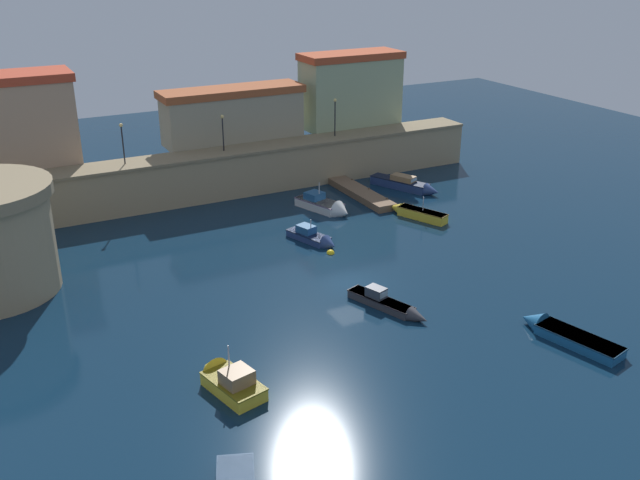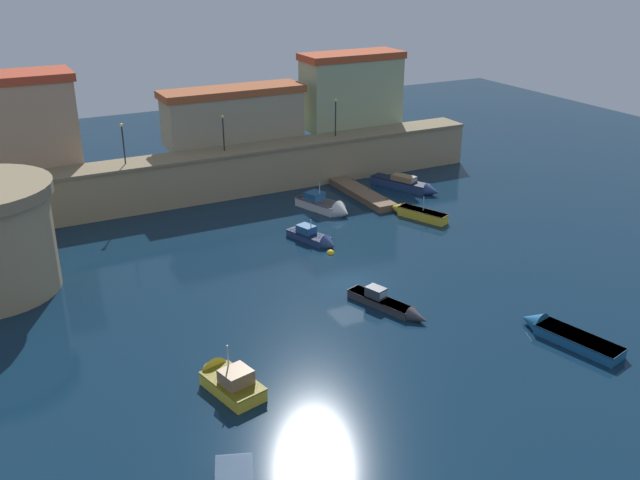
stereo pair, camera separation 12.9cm
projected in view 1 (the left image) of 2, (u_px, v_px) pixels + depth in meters
ground_plane at (350, 283)px, 49.65m from camera, size 121.00×121.00×0.00m
quay_wall at (235, 171)px, 66.68m from camera, size 50.18×3.61×4.25m
old_town_backdrop at (182, 109)px, 66.22m from camera, size 44.96×5.08×7.98m
pier_dock at (361, 193)px, 66.44m from camera, size 1.88×9.42×0.70m
quay_lamp_0 at (122, 137)px, 60.68m from camera, size 0.32×0.32×3.55m
quay_lamp_1 at (223, 127)px, 64.59m from camera, size 0.32×0.32×3.34m
quay_lamp_2 at (335, 112)px, 69.46m from camera, size 0.32×0.32×3.72m
moored_boat_0 at (562, 333)px, 42.61m from camera, size 3.09×6.65×1.55m
moored_boat_1 at (390, 305)px, 45.90m from camera, size 3.05×6.16×1.46m
moored_boat_3 at (314, 238)px, 56.27m from camera, size 2.78×4.98×2.20m
moored_boat_4 at (416, 213)px, 61.33m from camera, size 3.20×5.62×2.14m
moored_boat_5 at (407, 184)px, 68.23m from camera, size 4.24×7.21×1.58m
moored_boat_6 at (326, 206)px, 62.79m from camera, size 3.54×5.93×2.94m
moored_boat_7 at (227, 379)px, 37.79m from camera, size 2.84×4.88×3.22m
mooring_buoy_0 at (331, 253)px, 54.38m from camera, size 0.60×0.60×0.60m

